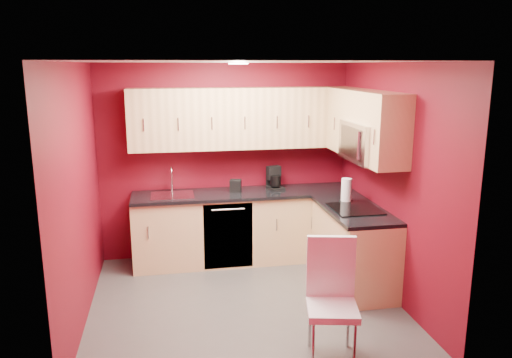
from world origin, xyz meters
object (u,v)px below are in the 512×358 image
object	(u,v)px
coffee_maker	(276,178)
napkin_holder	(236,186)
dining_chair	(332,302)
microwave	(368,142)
sink	(172,192)
paper_towel	(346,190)

from	to	relation	value
coffee_maker	napkin_holder	size ratio (longest dim) A/B	1.93
dining_chair	microwave	bearing A→B (deg)	70.91
sink	paper_towel	size ratio (longest dim) A/B	1.87
sink	coffee_maker	xyz separation A→B (m)	(1.32, 0.05, 0.11)
napkin_holder	dining_chair	size ratio (longest dim) A/B	0.14
microwave	sink	world-z (taller)	microwave
coffee_maker	dining_chair	xyz separation A→B (m)	(-0.05, -2.40, -0.54)
coffee_maker	dining_chair	world-z (taller)	coffee_maker
sink	napkin_holder	bearing A→B (deg)	1.57
microwave	napkin_holder	world-z (taller)	microwave
coffee_maker	paper_towel	distance (m)	1.01
microwave	napkin_holder	xyz separation A→B (m)	(-1.30, 1.03, -0.67)
sink	paper_towel	bearing A→B (deg)	-19.19
sink	napkin_holder	size ratio (longest dim) A/B	3.46
napkin_holder	paper_towel	size ratio (longest dim) A/B	0.54
microwave	napkin_holder	bearing A→B (deg)	141.81
dining_chair	paper_towel	bearing A→B (deg)	78.92
coffee_maker	paper_towel	world-z (taller)	coffee_maker
paper_towel	dining_chair	world-z (taller)	paper_towel
microwave	coffee_maker	world-z (taller)	microwave
microwave	sink	distance (m)	2.43
napkin_holder	paper_towel	bearing A→B (deg)	-30.78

